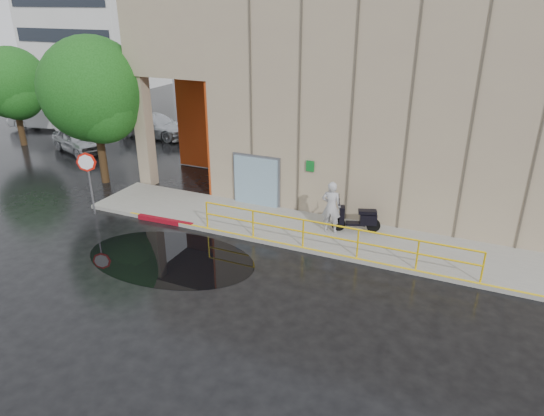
{
  "coord_description": "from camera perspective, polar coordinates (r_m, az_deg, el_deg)",
  "views": [
    {
      "loc": [
        8.34,
        -10.83,
        7.95
      ],
      "look_at": [
        2.2,
        3.0,
        1.45
      ],
      "focal_mm": 32.0,
      "sensor_mm": 36.0,
      "label": 1
    }
  ],
  "objects": [
    {
      "name": "ground",
      "position": [
        15.81,
        -11.9,
        -7.5
      ],
      "size": [
        120.0,
        120.0,
        0.0
      ],
      "primitive_type": "plane",
      "color": "black",
      "rests_on": "ground"
    },
    {
      "name": "puddle",
      "position": [
        16.68,
        -11.84,
        -5.76
      ],
      "size": [
        6.13,
        3.98,
        0.01
      ],
      "primitive_type": "cube",
      "rotation": [
        0.0,
        0.0,
        0.06
      ],
      "color": "black",
      "rests_on": "ground"
    },
    {
      "name": "car_c",
      "position": [
        31.71,
        -13.63,
        9.43
      ],
      "size": [
        5.04,
        2.13,
        1.45
      ],
      "primitive_type": "imported",
      "rotation": [
        0.0,
        0.0,
        1.55
      ],
      "color": "silver",
      "rests_on": "ground"
    },
    {
      "name": "guardrail",
      "position": [
        16.28,
        6.82,
        -3.46
      ],
      "size": [
        9.56,
        0.06,
        1.03
      ],
      "color": "yellow",
      "rests_on": "sidewalk"
    },
    {
      "name": "red_curb",
      "position": [
        19.21,
        -12.44,
        -1.49
      ],
      "size": [
        2.41,
        0.28,
        0.18
      ],
      "primitive_type": "cube",
      "rotation": [
        0.0,
        0.0,
        0.04
      ],
      "color": "maroon",
      "rests_on": "ground"
    },
    {
      "name": "distant_building",
      "position": [
        53.17,
        -20.68,
        21.41
      ],
      "size": [
        12.0,
        8.08,
        15.0
      ],
      "color": "silver",
      "rests_on": "ground"
    },
    {
      "name": "stop_sign",
      "position": [
        20.24,
        -20.86,
        4.23
      ],
      "size": [
        0.71,
        0.38,
        2.58
      ],
      "rotation": [
        0.0,
        0.0,
        0.06
      ],
      "color": "slate",
      "rests_on": "ground"
    },
    {
      "name": "scooter",
      "position": [
        17.75,
        10.03,
        -0.42
      ],
      "size": [
        1.81,
        1.08,
        1.36
      ],
      "rotation": [
        0.0,
        0.0,
        0.32
      ],
      "color": "black",
      "rests_on": "sidewalk"
    },
    {
      "name": "person",
      "position": [
        17.55,
        6.98,
        0.13
      ],
      "size": [
        0.74,
        0.51,
        1.93
      ],
      "primitive_type": "imported",
      "rotation": [
        0.0,
        0.0,
        3.22
      ],
      "color": "#A7A7AC",
      "rests_on": "sidewalk"
    },
    {
      "name": "tree_far",
      "position": [
        31.93,
        -28.18,
        12.54
      ],
      "size": [
        4.03,
        4.03,
        5.65
      ],
      "rotation": [
        0.0,
        0.0,
        0.3
      ],
      "color": "#2F1F0F",
      "rests_on": "ground"
    },
    {
      "name": "tree_near",
      "position": [
        23.24,
        -20.1,
        12.49
      ],
      "size": [
        4.62,
        4.62,
        6.66
      ],
      "rotation": [
        0.0,
        0.0,
        0.42
      ],
      "color": "#2F1F0F",
      "rests_on": "ground"
    },
    {
      "name": "car_a",
      "position": [
        29.75,
        -21.89,
        7.4
      ],
      "size": [
        4.2,
        2.78,
        1.33
      ],
      "primitive_type": "imported",
      "rotation": [
        0.0,
        0.0,
        1.23
      ],
      "color": "#B3B6BA",
      "rests_on": "ground"
    },
    {
      "name": "car_b",
      "position": [
        36.19,
        -25.08,
        9.66
      ],
      "size": [
        4.98,
        2.76,
        1.55
      ],
      "primitive_type": "imported",
      "rotation": [
        0.0,
        0.0,
        1.82
      ],
      "color": "#BBBBBE",
      "rests_on": "ground"
    },
    {
      "name": "sidewalk",
      "position": [
        17.77,
        7.28,
        -3.26
      ],
      "size": [
        20.0,
        3.0,
        0.15
      ],
      "primitive_type": "cube",
      "color": "gray",
      "rests_on": "ground"
    },
    {
      "name": "building",
      "position": [
        22.37,
        15.65,
        12.78
      ],
      "size": [
        20.0,
        10.17,
        8.0
      ],
      "color": "gray",
      "rests_on": "ground"
    }
  ]
}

